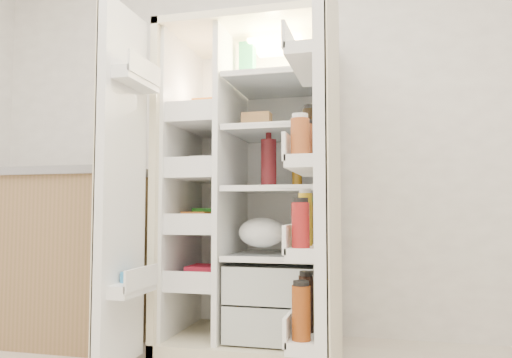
# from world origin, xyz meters

# --- Properties ---
(wall_back) EXTENTS (4.00, 0.02, 2.70)m
(wall_back) POSITION_xyz_m (0.00, 2.00, 1.35)
(wall_back) COLOR white
(wall_back) RESTS_ON floor
(refrigerator) EXTENTS (0.92, 0.70, 1.80)m
(refrigerator) POSITION_xyz_m (-0.01, 1.65, 0.74)
(refrigerator) COLOR beige
(refrigerator) RESTS_ON floor
(freezer_door) EXTENTS (0.15, 0.40, 1.72)m
(freezer_door) POSITION_xyz_m (-0.52, 1.05, 0.89)
(freezer_door) COLOR white
(freezer_door) RESTS_ON floor
(fridge_door) EXTENTS (0.17, 0.58, 1.72)m
(fridge_door) POSITION_xyz_m (0.46, 0.96, 0.87)
(fridge_door) COLOR white
(fridge_door) RESTS_ON floor
(kitchen_counter) EXTENTS (1.39, 0.74, 1.01)m
(kitchen_counter) POSITION_xyz_m (-1.33, 1.58, 0.51)
(kitchen_counter) COLOR olive
(kitchen_counter) RESTS_ON floor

